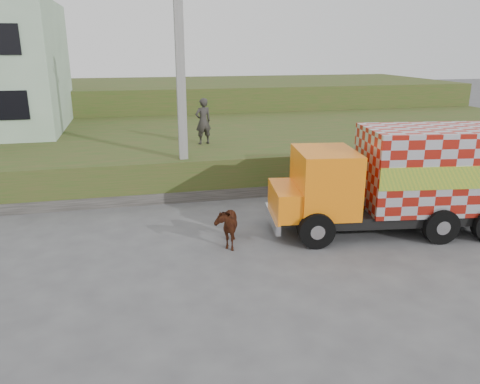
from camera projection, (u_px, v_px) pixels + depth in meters
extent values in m
plane|color=#474749|center=(238.00, 243.00, 13.52)|extent=(120.00, 120.00, 0.00)
cube|color=#2F501A|center=(192.00, 148.00, 22.59)|extent=(40.00, 12.00, 1.50)
cube|color=#2F501A|center=(170.00, 104.00, 33.52)|extent=(40.00, 12.00, 3.00)
cube|color=#595651|center=(159.00, 197.00, 16.93)|extent=(16.00, 0.50, 0.40)
cube|color=gray|center=(181.00, 89.00, 16.39)|extent=(0.30, 0.30, 8.00)
cube|color=black|center=(394.00, 211.00, 14.29)|extent=(6.55, 2.89, 0.33)
cube|color=orange|center=(325.00, 181.00, 13.79)|extent=(1.95, 2.35, 1.86)
cube|color=orange|center=(288.00, 200.00, 13.86)|extent=(1.19, 2.06, 0.84)
cube|color=silver|center=(435.00, 168.00, 13.98)|extent=(4.55, 2.80, 2.42)
cube|color=yellow|center=(455.00, 178.00, 12.90)|extent=(4.25, 0.62, 0.65)
cube|color=yellow|center=(418.00, 159.00, 15.06)|extent=(4.25, 0.62, 0.65)
cube|color=silver|center=(272.00, 218.00, 13.99)|extent=(0.43, 2.14, 0.28)
cylinder|color=black|center=(316.00, 230.00, 13.06)|extent=(1.06, 0.46, 1.02)
cylinder|color=black|center=(300.00, 206.00, 15.10)|extent=(1.06, 0.46, 1.02)
cylinder|color=black|center=(441.00, 226.00, 13.38)|extent=(1.06, 0.46, 1.02)
cylinder|color=black|center=(408.00, 202.00, 15.41)|extent=(1.06, 0.46, 1.02)
cylinder|color=black|center=(451.00, 201.00, 15.54)|extent=(1.06, 0.46, 1.02)
imported|color=black|center=(226.00, 224.00, 13.24)|extent=(0.90, 1.53, 1.21)
imported|color=#292724|center=(203.00, 121.00, 19.41)|extent=(0.80, 0.64, 1.91)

